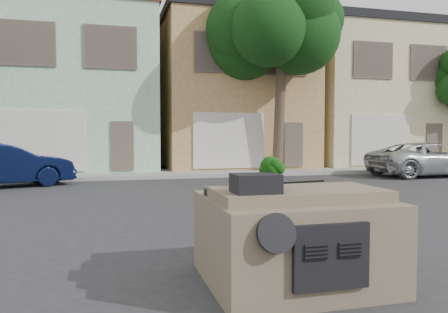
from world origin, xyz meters
name	(u,v)px	position (x,y,z in m)	size (l,w,h in m)	color
ground_plane	(226,228)	(0.00, 0.00, 0.00)	(120.00, 120.00, 0.00)	#303033
sidewalk	(161,174)	(0.00, 10.50, 0.07)	(40.00, 3.00, 0.15)	gray
townhouse_mint	(77,91)	(-3.50, 14.50, 3.77)	(7.20, 8.20, 7.55)	#A3CFAD
townhouse_tan	(228,95)	(4.00, 14.50, 3.77)	(7.20, 8.20, 7.55)	tan
townhouse_beige	(355,98)	(11.50, 14.50, 3.77)	(7.20, 8.20, 7.55)	beige
navy_sedan	(2,187)	(-5.45, 7.76, 0.00)	(1.53, 4.39, 1.45)	black
silver_pickup	(428,176)	(10.62, 7.44, 0.00)	(2.29, 4.97, 1.38)	#B4B8BB
tree_near	(280,75)	(5.00, 9.80, 4.25)	(4.40, 4.00, 8.50)	#10350F
car_dashboard	(292,235)	(0.00, -3.00, 0.56)	(2.00, 1.80, 1.12)	#6C5E49
instrument_hump	(256,183)	(-0.58, -3.35, 1.22)	(0.48, 0.38, 0.20)	black
wiper_arm	(301,182)	(0.28, -2.62, 1.13)	(0.70, 0.03, 0.02)	black
broccoli	(271,172)	(-0.29, -3.04, 1.31)	(0.31, 0.31, 0.37)	black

